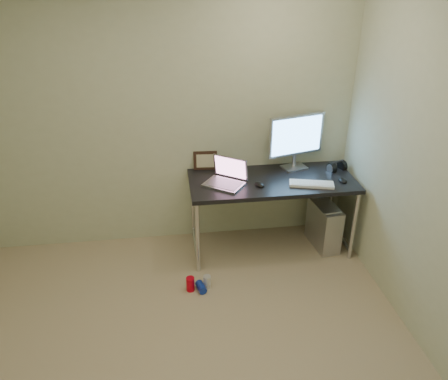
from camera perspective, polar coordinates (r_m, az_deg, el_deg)
floor at (r=3.30m, az=-5.25°, el=-22.49°), size 3.50×3.50×0.00m
wall_back at (r=4.09m, az=-7.32°, el=9.00°), size 3.50×0.02×2.50m
desk at (r=4.12m, az=6.25°, el=0.39°), size 1.54×0.67×0.75m
tower_computer at (r=4.45m, az=12.89°, el=-4.51°), size 0.24×0.45×0.48m
cable_a at (r=4.61m, az=11.20°, el=-0.63°), size 0.01×0.16×0.69m
cable_b at (r=4.63m, az=12.31°, el=-0.89°), size 0.02×0.11×0.71m
can_red at (r=3.87m, az=-4.41°, el=-12.14°), size 0.08×0.08×0.13m
can_white at (r=3.89m, az=-2.22°, el=-11.89°), size 0.09×0.09×0.12m
can_blue at (r=3.88m, az=-3.03°, el=-12.56°), size 0.10×0.14×0.07m
laptop at (r=3.96m, az=0.32°, el=1.62°), size 0.44×0.42×0.23m
monitor at (r=4.23m, az=9.42°, el=6.78°), size 0.56×0.22×0.54m
keyboard at (r=4.02m, az=11.36°, el=0.77°), size 0.41×0.22×0.02m
mouse_right at (r=4.15m, az=15.26°, el=1.32°), size 0.07×0.11×0.04m
mouse_left at (r=3.94m, az=4.65°, el=0.83°), size 0.11×0.14×0.04m
headphones at (r=4.37m, az=14.54°, el=2.94°), size 0.20×0.11×0.12m
picture_frame at (r=4.23m, az=-2.46°, el=3.87°), size 0.23×0.08×0.18m
webcam at (r=4.21m, az=0.70°, el=3.76°), size 0.05×0.04×0.12m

